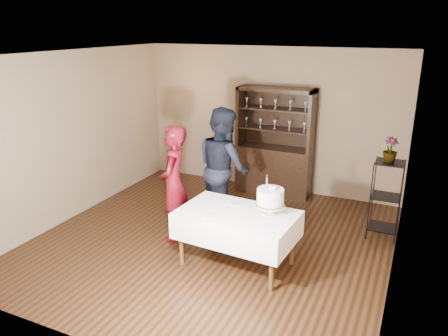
{
  "coord_description": "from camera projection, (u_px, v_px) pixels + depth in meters",
  "views": [
    {
      "loc": [
        2.59,
        -5.25,
        3.09
      ],
      "look_at": [
        0.14,
        0.1,
        1.13
      ],
      "focal_mm": 35.0,
      "sensor_mm": 36.0,
      "label": 1
    }
  ],
  "objects": [
    {
      "name": "wall_left",
      "position": [
        74.0,
        136.0,
        7.09
      ],
      "size": [
        0.02,
        5.0,
        2.7
      ],
      "primitive_type": "cube",
      "color": "#74664A",
      "rests_on": "floor"
    },
    {
      "name": "wall_right",
      "position": [
        403.0,
        179.0,
        5.11
      ],
      "size": [
        0.02,
        5.0,
        2.7
      ],
      "primitive_type": "cube",
      "color": "#74664A",
      "rests_on": "floor"
    },
    {
      "name": "cake_table",
      "position": [
        237.0,
        225.0,
        5.71
      ],
      "size": [
        1.58,
        1.04,
        0.76
      ],
      "rotation": [
        0.0,
        0.0,
        -0.07
      ],
      "color": "white",
      "rests_on": "floor"
    },
    {
      "name": "man",
      "position": [
        223.0,
        168.0,
        6.79
      ],
      "size": [
        1.17,
        1.15,
        1.91
      ],
      "primitive_type": "imported",
      "rotation": [
        0.0,
        0.0,
        2.44
      ],
      "color": "black",
      "rests_on": "floor"
    },
    {
      "name": "plate_far",
      "position": [
        235.0,
        203.0,
        5.92
      ],
      "size": [
        0.22,
        0.22,
        0.01
      ],
      "primitive_type": "cylinder",
      "rotation": [
        0.0,
        0.0,
        -0.39
      ],
      "color": "white",
      "rests_on": "cake_table"
    },
    {
      "name": "plant_etagere",
      "position": [
        386.0,
        196.0,
        6.46
      ],
      "size": [
        0.42,
        0.42,
        1.2
      ],
      "color": "black",
      "rests_on": "floor"
    },
    {
      "name": "cake",
      "position": [
        270.0,
        198.0,
        5.55
      ],
      "size": [
        0.45,
        0.45,
        0.53
      ],
      "rotation": [
        0.0,
        0.0,
        -0.38
      ],
      "color": "white",
      "rests_on": "cake_table"
    },
    {
      "name": "plate_near",
      "position": [
        211.0,
        215.0,
        5.55
      ],
      "size": [
        0.27,
        0.27,
        0.01
      ],
      "primitive_type": "cylinder",
      "rotation": [
        0.0,
        0.0,
        -0.4
      ],
      "color": "white",
      "rests_on": "cake_table"
    },
    {
      "name": "back_wall",
      "position": [
        270.0,
        120.0,
        8.26
      ],
      "size": [
        5.0,
        0.02,
        2.7
      ],
      "primitive_type": "cube",
      "color": "#74664A",
      "rests_on": "floor"
    },
    {
      "name": "potted_plant",
      "position": [
        390.0,
        150.0,
        6.23
      ],
      "size": [
        0.28,
        0.28,
        0.37
      ],
      "primitive_type": "imported",
      "rotation": [
        0.0,
        0.0,
        0.51
      ],
      "color": "#456D34",
      "rests_on": "plant_etagere"
    },
    {
      "name": "floor",
      "position": [
        212.0,
        240.0,
        6.53
      ],
      "size": [
        5.0,
        5.0,
        0.0
      ],
      "primitive_type": "plane",
      "color": "black",
      "rests_on": "ground"
    },
    {
      "name": "china_hutch",
      "position": [
        274.0,
        159.0,
        8.18
      ],
      "size": [
        1.4,
        0.48,
        2.0
      ],
      "color": "black",
      "rests_on": "floor"
    },
    {
      "name": "ceiling",
      "position": [
        211.0,
        55.0,
        5.68
      ],
      "size": [
        5.0,
        5.0,
        0.0
      ],
      "primitive_type": "plane",
      "rotation": [
        3.14,
        0.0,
        0.0
      ],
      "color": "silver",
      "rests_on": "back_wall"
    },
    {
      "name": "woman",
      "position": [
        174.0,
        184.0,
        6.38
      ],
      "size": [
        0.58,
        0.72,
        1.72
      ],
      "primitive_type": "imported",
      "rotation": [
        0.0,
        0.0,
        -1.28
      ],
      "color": "#3A050B",
      "rests_on": "floor"
    }
  ]
}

